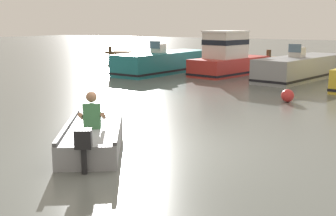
{
  "coord_description": "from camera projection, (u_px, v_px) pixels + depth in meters",
  "views": [
    {
      "loc": [
        4.63,
        -7.29,
        2.54
      ],
      "look_at": [
        -0.6,
        1.52,
        0.55
      ],
      "focal_mm": 47.42,
      "sensor_mm": 36.0,
      "label": 1
    }
  ],
  "objects": [
    {
      "name": "mooring_buoy",
      "position": [
        288.0,
        96.0,
        14.31
      ],
      "size": [
        0.42,
        0.42,
        0.42
      ],
      "primitive_type": "sphere",
      "color": "red",
      "rests_on": "ground"
    },
    {
      "name": "moored_boat_teal",
      "position": [
        164.0,
        63.0,
        22.51
      ],
      "size": [
        2.41,
        6.33,
        1.62
      ],
      "color": "#1E727A",
      "rests_on": "ground"
    },
    {
      "name": "moored_boat_grey",
      "position": [
        301.0,
        68.0,
        20.02
      ],
      "size": [
        2.8,
        6.36,
        1.6
      ],
      "color": "gray",
      "rests_on": "ground"
    },
    {
      "name": "wooden_dock",
      "position": [
        213.0,
        57.0,
        25.27
      ],
      "size": [
        14.59,
        1.57,
        1.25
      ],
      "color": "brown",
      "rests_on": "ground"
    },
    {
      "name": "moored_boat_red",
      "position": [
        228.0,
        59.0,
        21.63
      ],
      "size": [
        2.67,
        4.94,
        2.14
      ],
      "color": "#B72D28",
      "rests_on": "ground"
    },
    {
      "name": "ground_plane",
      "position": [
        155.0,
        150.0,
        8.96
      ],
      "size": [
        120.0,
        120.0,
        0.0
      ],
      "primitive_type": "plane",
      "color": "slate"
    },
    {
      "name": "rowboat_with_person",
      "position": [
        94.0,
        135.0,
        9.18
      ],
      "size": [
        2.67,
        3.35,
        1.19
      ],
      "color": "gray",
      "rests_on": "ground"
    }
  ]
}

